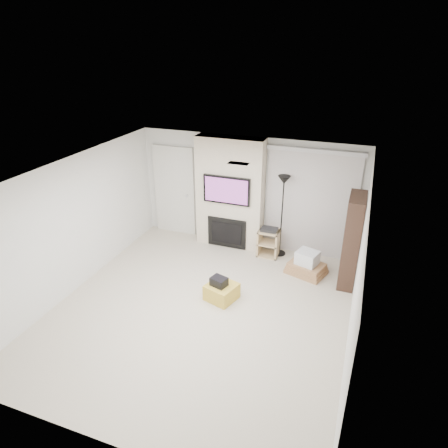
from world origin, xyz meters
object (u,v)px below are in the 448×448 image
(ottoman, at_px, (222,292))
(floor_lamp, at_px, (283,194))
(box_stack, at_px, (307,265))
(bookshelf, at_px, (352,241))
(av_stand, at_px, (269,241))

(ottoman, height_order, floor_lamp, floor_lamp)
(box_stack, xyz_separation_m, bookshelf, (0.79, -0.03, 0.71))
(bookshelf, bearing_deg, box_stack, 178.16)
(floor_lamp, relative_size, box_stack, 2.07)
(av_stand, xyz_separation_m, box_stack, (0.92, -0.46, -0.16))
(floor_lamp, bearing_deg, box_stack, -40.84)
(ottoman, distance_m, bookshelf, 2.63)
(ottoman, bearing_deg, bookshelf, 33.41)
(av_stand, distance_m, bookshelf, 1.86)
(ottoman, relative_size, box_stack, 0.57)
(floor_lamp, distance_m, av_stand, 1.12)
(ottoman, bearing_deg, floor_lamp, 72.87)
(ottoman, bearing_deg, box_stack, 47.11)
(av_stand, relative_size, bookshelf, 0.37)
(ottoman, relative_size, av_stand, 0.76)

